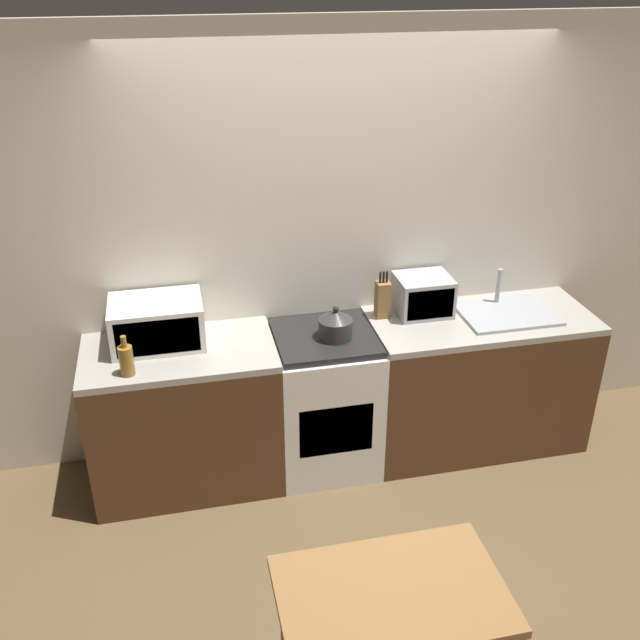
# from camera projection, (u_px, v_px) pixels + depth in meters

# --- Properties ---
(ground_plane) EXTENTS (16.00, 16.00, 0.00)m
(ground_plane) POSITION_uv_depth(u_px,v_px,m) (381.00, 540.00, 3.92)
(ground_plane) COLOR brown
(wall_back) EXTENTS (10.00, 0.06, 2.60)m
(wall_back) POSITION_uv_depth(u_px,v_px,m) (336.00, 247.00, 4.28)
(wall_back) COLOR beige
(wall_back) RESTS_ON ground_plane
(counter_left_run) EXTENTS (1.08, 0.62, 0.90)m
(counter_left_run) POSITION_uv_depth(u_px,v_px,m) (185.00, 416.00, 4.19)
(counter_left_run) COLOR #4C2D19
(counter_left_run) RESTS_ON ground_plane
(counter_right_run) EXTENTS (1.37, 0.62, 0.90)m
(counter_right_run) POSITION_uv_depth(u_px,v_px,m) (475.00, 380.00, 4.54)
(counter_right_run) COLOR #4C2D19
(counter_right_run) RESTS_ON ground_plane
(stove_range) EXTENTS (0.60, 0.62, 0.90)m
(stove_range) POSITION_uv_depth(u_px,v_px,m) (325.00, 399.00, 4.35)
(stove_range) COLOR silver
(stove_range) RESTS_ON ground_plane
(kettle) EXTENTS (0.20, 0.20, 0.20)m
(kettle) POSITION_uv_depth(u_px,v_px,m) (335.00, 325.00, 4.07)
(kettle) COLOR #2D2D2D
(kettle) RESTS_ON stove_range
(microwave) EXTENTS (0.51, 0.37, 0.26)m
(microwave) POSITION_uv_depth(u_px,v_px,m) (157.00, 323.00, 3.99)
(microwave) COLOR silver
(microwave) RESTS_ON counter_left_run
(bottle) EXTENTS (0.08, 0.08, 0.23)m
(bottle) POSITION_uv_depth(u_px,v_px,m) (126.00, 360.00, 3.71)
(bottle) COLOR olive
(bottle) RESTS_ON counter_left_run
(knife_block) EXTENTS (0.08, 0.08, 0.30)m
(knife_block) POSITION_uv_depth(u_px,v_px,m) (383.00, 299.00, 4.29)
(knife_block) COLOR brown
(knife_block) RESTS_ON counter_right_run
(toaster_oven) EXTENTS (0.33, 0.28, 0.24)m
(toaster_oven) POSITION_uv_depth(u_px,v_px,m) (423.00, 295.00, 4.34)
(toaster_oven) COLOR #999BA0
(toaster_oven) RESTS_ON counter_right_run
(sink_basin) EXTENTS (0.57, 0.42, 0.24)m
(sink_basin) POSITION_uv_depth(u_px,v_px,m) (506.00, 312.00, 4.36)
(sink_basin) COLOR #999BA0
(sink_basin) RESTS_ON counter_right_run
(dining_table) EXTENTS (0.86, 0.55, 0.75)m
(dining_table) POSITION_uv_depth(u_px,v_px,m) (391.00, 614.00, 2.72)
(dining_table) COLOR brown
(dining_table) RESTS_ON ground_plane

